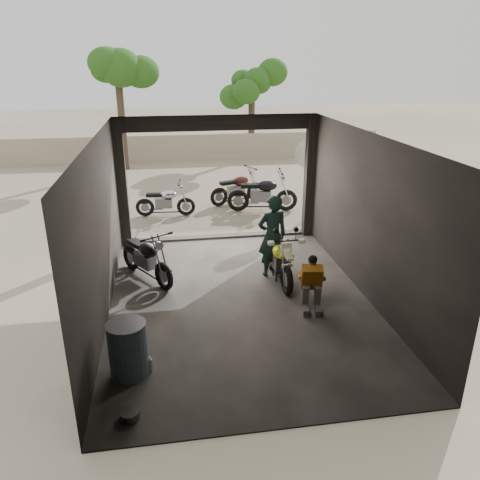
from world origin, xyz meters
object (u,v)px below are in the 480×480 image
object	(u,v)px
outside_bike_b	(237,186)
stool	(281,262)
mechanic	(312,285)
helmet	(280,254)
sign_post	(308,167)
left_bike	(146,255)
outside_bike_a	(165,199)
main_bike	(278,256)
oil_drum	(128,350)
outside_bike_c	(262,191)
rider	(272,236)

from	to	relation	value
outside_bike_b	stool	distance (m)	5.80
mechanic	helmet	size ratio (longest dim) A/B	3.37
helmet	sign_post	bearing A→B (deg)	58.53
left_bike	sign_post	world-z (taller)	sign_post
left_bike	outside_bike_a	distance (m)	4.39
main_bike	oil_drum	bearing A→B (deg)	-138.46
outside_bike_c	left_bike	bearing A→B (deg)	149.45
mechanic	oil_drum	world-z (taller)	mechanic
outside_bike_a	stool	bearing A→B (deg)	-148.58
rider	helmet	xyz separation A→B (m)	(0.11, -0.27, -0.30)
outside_bike_a	rider	bearing A→B (deg)	-149.09
mechanic	helmet	distance (m)	1.38
outside_bike_b	mechanic	size ratio (longest dim) A/B	1.70
outside_bike_b	outside_bike_c	world-z (taller)	outside_bike_c
outside_bike_a	oil_drum	distance (m)	7.72
left_bike	outside_bike_c	bearing A→B (deg)	19.23
oil_drum	sign_post	bearing A→B (deg)	54.43
main_bike	left_bike	distance (m)	2.82
outside_bike_b	helmet	bearing A→B (deg)	158.67
main_bike	outside_bike_b	size ratio (longest dim) A/B	0.99
outside_bike_c	rider	distance (m)	4.68
outside_bike_a	mechanic	bearing A→B (deg)	-152.02
main_bike	sign_post	world-z (taller)	sign_post
helmet	oil_drum	bearing A→B (deg)	-143.78
outside_bike_c	stool	distance (m)	4.88
oil_drum	sign_post	xyz separation A→B (m)	(4.65, 6.51, 1.18)
outside_bike_b	helmet	world-z (taller)	outside_bike_b
outside_bike_b	rider	size ratio (longest dim) A/B	0.94
helmet	main_bike	bearing A→B (deg)	-152.82
left_bike	rider	world-z (taller)	rider
outside_bike_b	mechanic	bearing A→B (deg)	160.97
outside_bike_a	mechanic	xyz separation A→B (m)	(2.66, -6.21, -0.02)
left_bike	sign_post	distance (m)	5.59
outside_bike_b	oil_drum	world-z (taller)	outside_bike_b
outside_bike_a	main_bike	bearing A→B (deg)	-149.77
helmet	sign_post	distance (m)	4.16
rider	sign_post	world-z (taller)	sign_post
outside_bike_a	sign_post	xyz separation A→B (m)	(4.03, -1.19, 1.09)
stool	left_bike	bearing A→B (deg)	170.96
main_bike	sign_post	size ratio (longest dim) A/B	0.71
outside_bike_c	stool	world-z (taller)	outside_bike_c
rider	oil_drum	xyz separation A→B (m)	(-2.88, -3.10, -0.47)
main_bike	sign_post	bearing A→B (deg)	63.39
oil_drum	stool	bearing A→B (deg)	43.39
outside_bike_c	rider	bearing A→B (deg)	178.46
mechanic	main_bike	bearing A→B (deg)	116.94
oil_drum	outside_bike_a	bearing A→B (deg)	85.33
outside_bike_c	stool	xyz separation A→B (m)	(-0.58, -4.83, -0.24)
outside_bike_c	sign_post	world-z (taller)	sign_post
mechanic	helmet	xyz separation A→B (m)	(-0.29, 1.34, 0.10)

